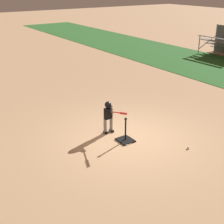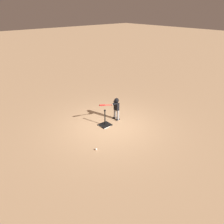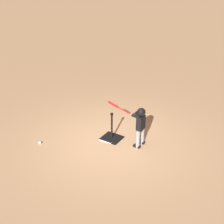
% 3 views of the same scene
% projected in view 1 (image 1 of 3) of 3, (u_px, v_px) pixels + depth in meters
% --- Properties ---
extents(ground_plane, '(90.00, 90.00, 0.00)m').
position_uv_depth(ground_plane, '(128.00, 138.00, 9.80)').
color(ground_plane, tan).
extents(home_plate, '(0.48, 0.48, 0.02)m').
position_uv_depth(home_plate, '(127.00, 141.00, 9.61)').
color(home_plate, white).
rests_on(home_plate, ground_plane).
extents(batting_tee, '(0.51, 0.46, 0.77)m').
position_uv_depth(batting_tee, '(125.00, 138.00, 9.60)').
color(batting_tee, black).
rests_on(batting_tee, ground_plane).
extents(batter_child, '(1.09, 0.34, 1.07)m').
position_uv_depth(batter_child, '(109.00, 114.00, 9.88)').
color(batter_child, gray).
rests_on(batter_child, ground_plane).
extents(baseball, '(0.07, 0.07, 0.07)m').
position_uv_depth(baseball, '(188.00, 148.00, 9.16)').
color(baseball, white).
rests_on(baseball, ground_plane).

